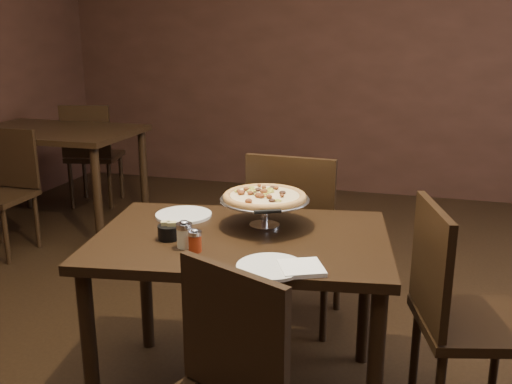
# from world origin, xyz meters

# --- Properties ---
(room) EXTENTS (6.04, 7.04, 2.84)m
(room) POSITION_xyz_m (0.06, 0.03, 1.40)
(room) COLOR black
(room) RESTS_ON ground
(dining_table) EXTENTS (1.32, 0.98, 0.76)m
(dining_table) POSITION_xyz_m (-0.04, -0.06, 0.66)
(dining_table) COLOR black
(dining_table) RESTS_ON ground
(background_table) EXTENTS (1.32, 0.88, 0.82)m
(background_table) POSITION_xyz_m (-2.20, 1.74, 0.71)
(background_table) COLOR black
(background_table) RESTS_ON ground
(pizza_stand) EXTENTS (0.39, 0.39, 0.16)m
(pizza_stand) POSITION_xyz_m (0.02, 0.09, 0.89)
(pizza_stand) COLOR silver
(pizza_stand) RESTS_ON dining_table
(parmesan_shaker) EXTENTS (0.06, 0.06, 0.11)m
(parmesan_shaker) POSITION_xyz_m (-0.22, -0.25, 0.81)
(parmesan_shaker) COLOR beige
(parmesan_shaker) RESTS_ON dining_table
(pepper_flake_shaker) EXTENTS (0.05, 0.05, 0.09)m
(pepper_flake_shaker) POSITION_xyz_m (-0.16, -0.28, 0.81)
(pepper_flake_shaker) COLOR maroon
(pepper_flake_shaker) RESTS_ON dining_table
(packet_caddy) EXTENTS (0.10, 0.10, 0.07)m
(packet_caddy) POSITION_xyz_m (-0.31, -0.18, 0.79)
(packet_caddy) COLOR black
(packet_caddy) RESTS_ON dining_table
(napkin_stack) EXTENTS (0.20, 0.20, 0.02)m
(napkin_stack) POSITION_xyz_m (0.27, -0.34, 0.77)
(napkin_stack) COLOR white
(napkin_stack) RESTS_ON dining_table
(plate_left) EXTENTS (0.26, 0.26, 0.01)m
(plate_left) POSITION_xyz_m (-0.38, 0.11, 0.77)
(plate_left) COLOR white
(plate_left) RESTS_ON dining_table
(plate_near) EXTENTS (0.25, 0.25, 0.01)m
(plate_near) POSITION_xyz_m (0.16, -0.36, 0.77)
(plate_near) COLOR white
(plate_near) RESTS_ON dining_table
(serving_spatula) EXTENTS (0.14, 0.14, 0.02)m
(serving_spatula) POSITION_xyz_m (0.08, -0.10, 0.89)
(serving_spatula) COLOR silver
(serving_spatula) RESTS_ON pizza_stand
(chair_far) EXTENTS (0.49, 0.49, 0.99)m
(chair_far) POSITION_xyz_m (0.05, 0.62, 0.54)
(chair_far) COLOR black
(chair_far) RESTS_ON ground
(chair_side) EXTENTS (0.54, 0.54, 0.94)m
(chair_side) POSITION_xyz_m (0.84, 0.01, 0.52)
(chair_side) COLOR black
(chair_side) RESTS_ON ground
(bg_chair_far) EXTENTS (0.53, 0.53, 0.96)m
(bg_chair_far) POSITION_xyz_m (-2.24, 2.33, 0.52)
(bg_chair_far) COLOR black
(bg_chair_far) RESTS_ON ground
(bg_chair_near) EXTENTS (0.42, 0.42, 0.90)m
(bg_chair_near) POSITION_xyz_m (-2.24, 1.16, 0.49)
(bg_chair_near) COLOR black
(bg_chair_near) RESTS_ON ground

